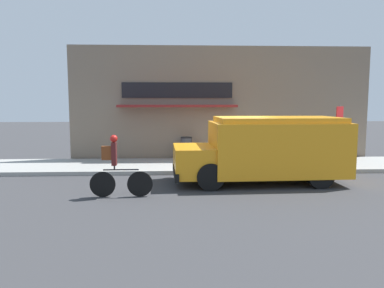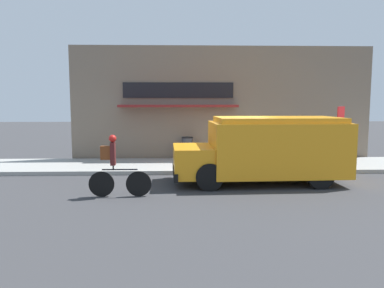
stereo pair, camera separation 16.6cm
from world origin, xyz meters
name	(u,v)px [view 2 (the right image)]	position (x,y,z in m)	size (l,w,h in m)	color
ground_plane	(232,175)	(0.00, 0.00, 0.00)	(70.00, 70.00, 0.00)	#38383A
sidewalk	(226,165)	(0.00, 1.49, 0.07)	(28.00, 2.98, 0.14)	#999993
storefront	(220,104)	(-0.09, 3.12, 2.43)	(12.69, 1.05, 4.84)	#756656
school_bus	(266,149)	(0.88, -1.32, 1.07)	(5.32, 2.69, 2.05)	orange
cyclist	(115,168)	(-3.51, -2.90, 0.79)	(1.67, 0.20, 1.66)	black
stop_sign_post	(340,126)	(4.03, 0.63, 1.66)	(0.45, 0.45, 2.26)	slate
trash_bin	(187,148)	(-1.49, 2.58, 0.61)	(0.47, 0.47, 0.93)	#38383D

